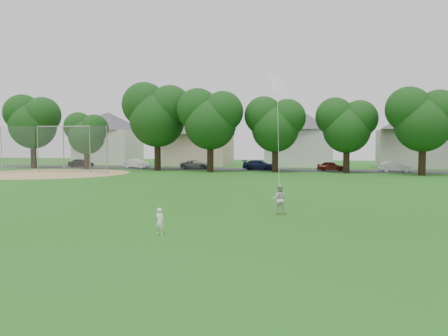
% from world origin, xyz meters
% --- Properties ---
extents(ground, '(160.00, 160.00, 0.00)m').
position_xyz_m(ground, '(0.00, 0.00, 0.00)').
color(ground, '#205613').
rests_on(ground, ground).
extents(street, '(90.00, 7.00, 0.01)m').
position_xyz_m(street, '(0.00, 42.00, 0.01)').
color(street, '#2D2D30').
rests_on(street, ground).
extents(dirt_infield, '(18.00, 18.00, 0.02)m').
position_xyz_m(dirt_infield, '(-26.00, 28.00, 0.01)').
color(dirt_infield, '#9E7F51').
rests_on(dirt_infield, ground).
extents(toddler, '(0.40, 0.31, 0.97)m').
position_xyz_m(toddler, '(-0.61, -0.13, 0.49)').
color(toddler, white).
rests_on(toddler, ground).
extents(older_boy, '(0.70, 0.56, 1.37)m').
position_xyz_m(older_boy, '(2.89, 5.66, 0.69)').
color(older_boy, beige).
rests_on(older_boy, ground).
extents(kite, '(1.07, 1.58, 5.93)m').
position_xyz_m(kite, '(2.68, 6.69, 3.62)').
color(kite, white).
rests_on(kite, ground).
extents(baseball_backstop, '(12.20, 3.64, 5.39)m').
position_xyz_m(baseball_backstop, '(-25.61, 29.89, 2.70)').
color(baseball_backstop, gray).
rests_on(baseball_backstop, ground).
extents(tree_row, '(83.14, 8.47, 11.42)m').
position_xyz_m(tree_row, '(0.73, 36.55, 6.56)').
color(tree_row, black).
rests_on(tree_row, ground).
extents(parked_cars, '(64.19, 2.52, 1.26)m').
position_xyz_m(parked_cars, '(1.74, 41.00, 0.62)').
color(parked_cars, black).
rests_on(parked_cars, ground).
extents(house_row, '(77.38, 14.27, 10.28)m').
position_xyz_m(house_row, '(-1.21, 52.00, 5.13)').
color(house_row, silver).
rests_on(house_row, ground).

